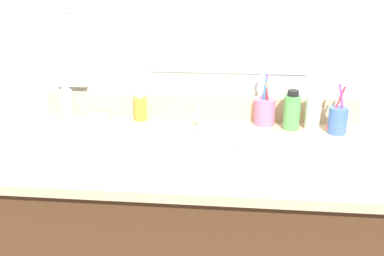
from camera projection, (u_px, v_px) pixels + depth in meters
The scene contains 14 objects.
countertop at pixel (191, 153), 1.46m from camera, with size 1.18×0.61×0.03m, color #D1B284.
backsplash at pixel (199, 107), 1.71m from camera, with size 1.18×0.02×0.09m, color #D1B284.
back_wall at pixel (199, 155), 1.85m from camera, with size 2.28×0.04×1.30m, color white.
towel_ring at pixel (69, 24), 1.69m from camera, with size 0.10×0.10×0.01m, color silver.
hand_towel at pixel (71, 57), 1.72m from camera, with size 0.11×0.04×0.22m, color silver.
sink_basin at pixel (194, 161), 1.44m from camera, with size 0.33×0.33×0.11m.
faucet at pixel (199, 123), 1.60m from camera, with size 0.16×0.10×0.08m.
bottle_toner_green at pixel (292, 111), 1.60m from camera, with size 0.06×0.06×0.14m.
bottle_gel_clear at pixel (67, 103), 1.71m from camera, with size 0.05×0.05×0.13m.
bottle_lotion_white at pixel (313, 111), 1.60m from camera, with size 0.05×0.05×0.14m.
bottle_oil_amber at pixel (140, 108), 1.70m from camera, with size 0.05×0.05×0.11m.
cup_pink at pixel (265, 111), 1.65m from camera, with size 0.08×0.08×0.19m.
cup_blue_plastic at pixel (338, 119), 1.57m from camera, with size 0.08×0.07×0.19m.
soap_bar at pixel (100, 118), 1.70m from camera, with size 0.06×0.04×0.02m, color white.
Camera 1 is at (0.13, -1.33, 1.41)m, focal length 42.59 mm.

